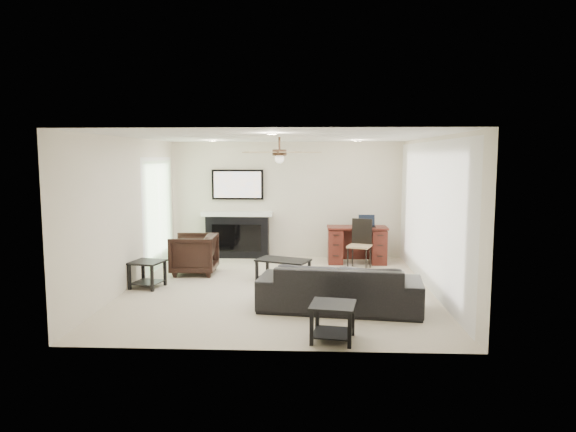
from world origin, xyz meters
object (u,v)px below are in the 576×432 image
(sofa, at_px, (340,287))
(armchair, at_px, (194,254))
(fireplace_unit, at_px, (237,214))
(coffee_table, at_px, (283,271))
(desk, at_px, (357,245))

(sofa, xyz_separation_m, armchair, (-2.60, 2.15, 0.04))
(armchair, relative_size, fireplace_unit, 0.43)
(sofa, bearing_deg, coffee_table, -53.57)
(coffee_table, distance_m, fireplace_unit, 2.51)
(desk, bearing_deg, fireplace_unit, 169.44)
(desk, bearing_deg, sofa, -99.23)
(armchair, bearing_deg, coffee_table, 70.86)
(armchair, distance_m, desk, 3.31)
(coffee_table, bearing_deg, fireplace_unit, 138.90)
(sofa, distance_m, desk, 3.29)
(fireplace_unit, xyz_separation_m, desk, (2.54, -0.47, -0.57))
(fireplace_unit, bearing_deg, coffee_table, -62.39)
(coffee_table, height_order, fireplace_unit, fireplace_unit)
(sofa, height_order, fireplace_unit, fireplace_unit)
(armchair, bearing_deg, desk, 108.11)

